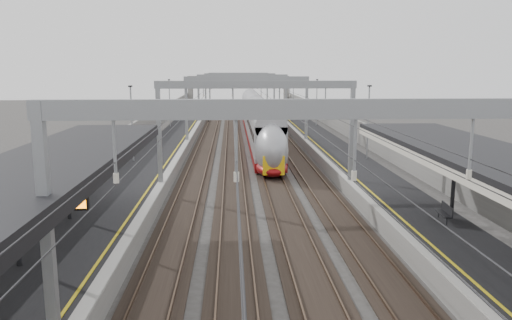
{
  "coord_description": "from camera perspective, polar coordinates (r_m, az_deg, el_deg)",
  "views": [
    {
      "loc": [
        -1.61,
        -10.3,
        8.32
      ],
      "look_at": [
        0.0,
        22.37,
        2.36
      ],
      "focal_mm": 35.0,
      "sensor_mm": 36.0,
      "label": 1
    }
  ],
  "objects": [
    {
      "name": "tracks",
      "position": [
        55.94,
        -1.14,
        1.82
      ],
      "size": [
        11.4,
        140.0,
        0.2
      ],
      "color": "black",
      "rests_on": "ground"
    },
    {
      "name": "train",
      "position": [
        58.74,
        0.23,
        4.18
      ],
      "size": [
        2.6,
        47.33,
        4.11
      ],
      "color": "maroon",
      "rests_on": "ground"
    },
    {
      "name": "signal_red_far",
      "position": [
        76.94,
        2.43,
        5.92
      ],
      "size": [
        0.32,
        0.32,
        3.48
      ],
      "color": "black",
      "rests_on": "ground"
    },
    {
      "name": "platform_right",
      "position": [
        56.67,
        6.97,
        2.32
      ],
      "size": [
        4.0,
        120.0,
        1.0
      ],
      "primitive_type": "cube",
      "color": "black",
      "rests_on": "ground"
    },
    {
      "name": "wall_left",
      "position": [
        56.52,
        -12.59,
        3.25
      ],
      "size": [
        0.3,
        120.0,
        3.2
      ],
      "primitive_type": "cube",
      "color": "slate",
      "rests_on": "ground"
    },
    {
      "name": "signal_red_near",
      "position": [
        77.5,
        0.75,
        5.96
      ],
      "size": [
        0.32,
        0.32,
        3.48
      ],
      "color": "black",
      "rests_on": "ground"
    },
    {
      "name": "overbridge",
      "position": [
        110.35,
        -2.01,
        8.76
      ],
      "size": [
        22.0,
        2.2,
        6.9
      ],
      "color": "slate",
      "rests_on": "ground"
    },
    {
      "name": "platform_left",
      "position": [
        56.21,
        -9.33,
        2.2
      ],
      "size": [
        4.0,
        120.0,
        1.0
      ],
      "primitive_type": "cube",
      "color": "black",
      "rests_on": "ground"
    },
    {
      "name": "bench",
      "position": [
        26.13,
        20.8,
        -5.49
      ],
      "size": [
        0.59,
        1.65,
        0.83
      ],
      "color": "black",
      "rests_on": "platform_right"
    },
    {
      "name": "wall_right",
      "position": [
        57.16,
        10.17,
        3.42
      ],
      "size": [
        0.3,
        120.0,
        3.2
      ],
      "primitive_type": "cube",
      "color": "slate",
      "rests_on": "ground"
    },
    {
      "name": "overhead_line",
      "position": [
        61.97,
        -1.35,
        8.31
      ],
      "size": [
        13.0,
        140.0,
        6.6
      ],
      "color": "gray",
      "rests_on": "platform_left"
    },
    {
      "name": "signal_green",
      "position": [
        78.8,
        -5.46,
        5.99
      ],
      "size": [
        0.32,
        0.32,
        3.48
      ],
      "color": "black",
      "rests_on": "ground"
    }
  ]
}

